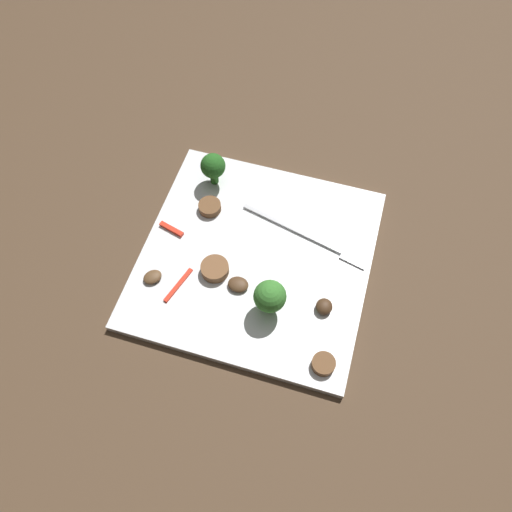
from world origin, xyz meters
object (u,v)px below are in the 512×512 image
mushroom_2 (152,277)px  broccoli_floret_0 (213,167)px  plate (256,258)px  sausage_slice_1 (210,207)px  broccoli_floret_1 (270,297)px  mushroom_1 (238,284)px  fork (314,239)px  sausage_slice_0 (323,364)px  mushroom_0 (324,307)px  sausage_slice_2 (215,269)px  pepper_strip_1 (172,229)px  pepper_strip_0 (178,285)px

mushroom_2 → broccoli_floret_0: bearing=81.5°
mushroom_2 → plate: bearing=30.6°
plate → sausage_slice_1: size_ratio=9.50×
broccoli_floret_1 → mushroom_1: broccoli_floret_1 is taller
mushroom_2 → fork: bearing=32.1°
plate → mushroom_2: bearing=-149.4°
sausage_slice_0 → mushroom_2: size_ratio=1.16×
broccoli_floret_0 → mushroom_2: size_ratio=2.16×
mushroom_0 → broccoli_floret_0: bearing=142.3°
sausage_slice_2 → pepper_strip_1: size_ratio=1.00×
plate → broccoli_floret_0: broccoli_floret_0 is taller
mushroom_0 → pepper_strip_1: mushroom_0 is taller
pepper_strip_1 → broccoli_floret_1: bearing=-24.8°
fork → mushroom_1: bearing=-115.1°
plate → mushroom_1: mushroom_1 is taller
broccoli_floret_0 → pepper_strip_0: bearing=-86.8°
sausage_slice_1 → pepper_strip_1: 0.06m
sausage_slice_0 → pepper_strip_0: (-0.19, 0.05, -0.00)m
mushroom_2 → pepper_strip_1: (-0.00, 0.07, -0.00)m
plate → broccoli_floret_1: broccoli_floret_1 is taller
sausage_slice_2 → mushroom_0: 0.14m
broccoli_floret_0 → mushroom_0: broccoli_floret_0 is taller
broccoli_floret_1 → pepper_strip_1: (-0.15, 0.07, -0.03)m
sausage_slice_1 → pepper_strip_0: size_ratio=0.57×
broccoli_floret_0 → broccoli_floret_1: size_ratio=0.95×
broccoli_floret_0 → pepper_strip_1: broccoli_floret_0 is taller
fork → mushroom_0: mushroom_0 is taller
sausage_slice_2 → mushroom_1: sausage_slice_2 is taller
broccoli_floret_0 → sausage_slice_1: 0.05m
mushroom_0 → pepper_strip_0: mushroom_0 is taller
mushroom_0 → sausage_slice_1: bearing=151.1°
mushroom_2 → pepper_strip_0: (0.03, -0.00, -0.00)m
mushroom_0 → pepper_strip_1: (-0.22, 0.05, -0.00)m
mushroom_0 → mushroom_1: bearing=-179.8°
broccoli_floret_1 → mushroom_2: bearing=-179.0°
sausage_slice_0 → mushroom_2: 0.23m
broccoli_floret_0 → mushroom_2: bearing=-98.5°
mushroom_1 → sausage_slice_1: bearing=125.6°
sausage_slice_1 → mushroom_0: (0.18, -0.10, 0.00)m
fork → sausage_slice_0: 0.17m
sausage_slice_2 → mushroom_2: bearing=-155.9°
plate → fork: 0.08m
fork → sausage_slice_2: 0.13m
fork → pepper_strip_1: size_ratio=5.03×
sausage_slice_0 → pepper_strip_0: 0.20m
mushroom_0 → mushroom_1: (-0.11, -0.00, -0.00)m
sausage_slice_0 → sausage_slice_1: bearing=139.2°
plate → mushroom_1: size_ratio=11.14×
sausage_slice_2 → broccoli_floret_1: bearing=-20.3°
sausage_slice_0 → fork: bearing=107.0°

